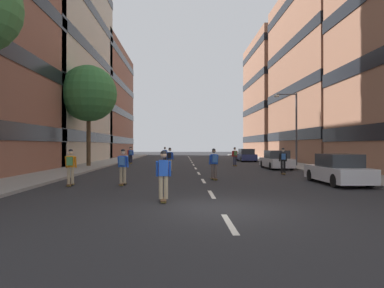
{
  "coord_description": "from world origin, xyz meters",
  "views": [
    {
      "loc": [
        -1.19,
        -10.35,
        1.96
      ],
      "look_at": [
        0.0,
        27.94,
        2.09
      ],
      "focal_mm": 31.44,
      "sensor_mm": 36.0,
      "label": 1
    }
  ],
  "objects_px": {
    "street_tree_mid": "(89,94)",
    "skater_9": "(214,162)",
    "parked_car_mid": "(246,156)",
    "skater_1": "(130,154)",
    "skater_4": "(123,164)",
    "skater_6": "(235,155)",
    "skater_3": "(283,159)",
    "streetlamp_right": "(292,121)",
    "skater_7": "(163,173)",
    "parked_car_near": "(276,160)",
    "skater_2": "(71,165)",
    "parked_car_far": "(338,170)",
    "skater_8": "(170,158)",
    "skater_5": "(165,154)",
    "skater_0": "(131,154)"
  },
  "relations": [
    {
      "from": "skater_2",
      "to": "skater_3",
      "type": "bearing_deg",
      "value": 26.25
    },
    {
      "from": "parked_car_near",
      "to": "streetlamp_right",
      "type": "relative_size",
      "value": 0.68
    },
    {
      "from": "skater_0",
      "to": "skater_2",
      "type": "bearing_deg",
      "value": -89.83
    },
    {
      "from": "parked_car_mid",
      "to": "skater_8",
      "type": "bearing_deg",
      "value": -119.89
    },
    {
      "from": "skater_6",
      "to": "skater_8",
      "type": "distance_m",
      "value": 8.51
    },
    {
      "from": "skater_1",
      "to": "skater_5",
      "type": "xyz_separation_m",
      "value": [
        3.99,
        -1.33,
        -0.03
      ]
    },
    {
      "from": "streetlamp_right",
      "to": "skater_0",
      "type": "distance_m",
      "value": 16.87
    },
    {
      "from": "parked_car_near",
      "to": "parked_car_mid",
      "type": "bearing_deg",
      "value": 90.0
    },
    {
      "from": "skater_8",
      "to": "skater_9",
      "type": "relative_size",
      "value": 1.0
    },
    {
      "from": "parked_car_mid",
      "to": "skater_9",
      "type": "distance_m",
      "value": 22.4
    },
    {
      "from": "parked_car_near",
      "to": "skater_1",
      "type": "relative_size",
      "value": 2.47
    },
    {
      "from": "skater_5",
      "to": "parked_car_near",
      "type": "bearing_deg",
      "value": -42.46
    },
    {
      "from": "skater_3",
      "to": "parked_car_near",
      "type": "bearing_deg",
      "value": 78.89
    },
    {
      "from": "street_tree_mid",
      "to": "skater_5",
      "type": "bearing_deg",
      "value": 44.28
    },
    {
      "from": "skater_6",
      "to": "parked_car_mid",
      "type": "bearing_deg",
      "value": 72.67
    },
    {
      "from": "streetlamp_right",
      "to": "skater_0",
      "type": "xyz_separation_m",
      "value": [
        -15.38,
        6.18,
        -3.12
      ]
    },
    {
      "from": "street_tree_mid",
      "to": "skater_6",
      "type": "bearing_deg",
      "value": 5.7
    },
    {
      "from": "parked_car_near",
      "to": "skater_5",
      "type": "relative_size",
      "value": 2.47
    },
    {
      "from": "skater_0",
      "to": "skater_4",
      "type": "bearing_deg",
      "value": -82.61
    },
    {
      "from": "skater_1",
      "to": "skater_6",
      "type": "height_order",
      "value": "same"
    },
    {
      "from": "street_tree_mid",
      "to": "skater_9",
      "type": "bearing_deg",
      "value": -47.82
    },
    {
      "from": "skater_1",
      "to": "skater_7",
      "type": "bearing_deg",
      "value": -78.8
    },
    {
      "from": "skater_3",
      "to": "streetlamp_right",
      "type": "bearing_deg",
      "value": 67.37
    },
    {
      "from": "parked_car_near",
      "to": "skater_2",
      "type": "xyz_separation_m",
      "value": [
        -13.21,
        -11.25,
        0.32
      ]
    },
    {
      "from": "parked_car_near",
      "to": "skater_0",
      "type": "xyz_separation_m",
      "value": [
        -13.27,
        8.48,
        0.32
      ]
    },
    {
      "from": "skater_6",
      "to": "skater_1",
      "type": "bearing_deg",
      "value": 149.73
    },
    {
      "from": "street_tree_mid",
      "to": "streetlamp_right",
      "type": "distance_m",
      "value": 18.4
    },
    {
      "from": "skater_4",
      "to": "parked_car_far",
      "type": "bearing_deg",
      "value": 0.58
    },
    {
      "from": "skater_5",
      "to": "skater_9",
      "type": "relative_size",
      "value": 1.0
    },
    {
      "from": "skater_5",
      "to": "skater_6",
      "type": "distance_m",
      "value": 8.45
    },
    {
      "from": "skater_4",
      "to": "streetlamp_right",
      "type": "bearing_deg",
      "value": 46.16
    },
    {
      "from": "skater_1",
      "to": "skater_4",
      "type": "distance_m",
      "value": 21.45
    },
    {
      "from": "parked_car_mid",
      "to": "skater_0",
      "type": "xyz_separation_m",
      "value": [
        -13.27,
        -4.47,
        0.32
      ]
    },
    {
      "from": "skater_6",
      "to": "skater_9",
      "type": "bearing_deg",
      "value": -104.29
    },
    {
      "from": "skater_7",
      "to": "parked_car_near",
      "type": "bearing_deg",
      "value": 61.95
    },
    {
      "from": "street_tree_mid",
      "to": "skater_2",
      "type": "xyz_separation_m",
      "value": [
        2.92,
        -13.78,
        -5.53
      ]
    },
    {
      "from": "skater_2",
      "to": "skater_4",
      "type": "distance_m",
      "value": 2.48
    },
    {
      "from": "skater_4",
      "to": "skater_6",
      "type": "bearing_deg",
      "value": 62.15
    },
    {
      "from": "skater_2",
      "to": "skater_7",
      "type": "height_order",
      "value": "same"
    },
    {
      "from": "streetlamp_right",
      "to": "skater_3",
      "type": "distance_m",
      "value": 8.75
    },
    {
      "from": "parked_car_near",
      "to": "skater_6",
      "type": "relative_size",
      "value": 2.47
    },
    {
      "from": "streetlamp_right",
      "to": "skater_0",
      "type": "height_order",
      "value": "streetlamp_right"
    },
    {
      "from": "parked_car_mid",
      "to": "skater_3",
      "type": "height_order",
      "value": "skater_3"
    },
    {
      "from": "streetlamp_right",
      "to": "skater_5",
      "type": "xyz_separation_m",
      "value": [
        -11.78,
        6.54,
        -3.15
      ]
    },
    {
      "from": "skater_1",
      "to": "skater_9",
      "type": "relative_size",
      "value": 1.0
    },
    {
      "from": "skater_7",
      "to": "skater_2",
      "type": "bearing_deg",
      "value": 135.33
    },
    {
      "from": "parked_car_far",
      "to": "streetlamp_right",
      "type": "distance_m",
      "value": 13.87
    },
    {
      "from": "parked_car_far",
      "to": "skater_1",
      "type": "bearing_deg",
      "value": 122.85
    },
    {
      "from": "skater_4",
      "to": "skater_7",
      "type": "relative_size",
      "value": 1.0
    },
    {
      "from": "skater_0",
      "to": "skater_3",
      "type": "xyz_separation_m",
      "value": [
        12.24,
        -13.72,
        0.0
      ]
    }
  ]
}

